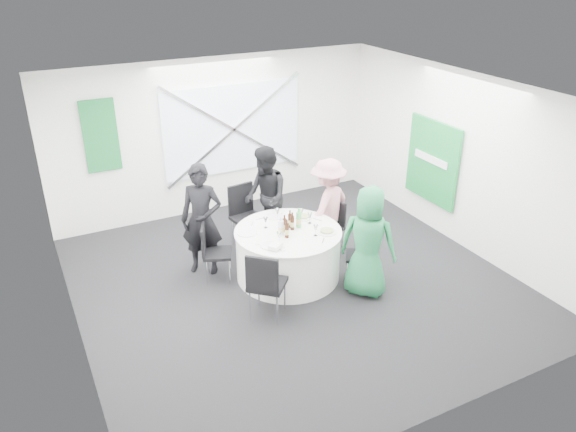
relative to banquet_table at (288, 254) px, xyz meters
name	(u,v)px	position (x,y,z in m)	size (l,w,h in m)	color
floor	(294,282)	(0.00, -0.20, -0.38)	(6.00, 6.00, 0.00)	black
ceiling	(295,93)	(0.00, -0.20, 2.42)	(6.00, 6.00, 0.00)	silver
wall_back	(217,136)	(0.00, 2.80, 1.02)	(6.00, 6.00, 0.00)	white
wall_front	(444,309)	(0.00, -3.20, 1.02)	(6.00, 6.00, 0.00)	white
wall_left	(63,243)	(-3.00, -0.20, 1.02)	(6.00, 6.00, 0.00)	white
wall_right	(462,161)	(3.00, -0.20, 1.02)	(6.00, 6.00, 0.00)	white
window_panel	(233,129)	(0.30, 2.76, 1.12)	(2.60, 0.03, 1.60)	silver
window_brace_a	(234,129)	(0.30, 2.72, 1.12)	(0.05, 0.05, 3.16)	silver
window_brace_b	(234,129)	(0.30, 2.72, 1.12)	(0.05, 0.05, 3.16)	silver
green_banner	(101,136)	(-2.00, 2.75, 1.32)	(0.55, 0.04, 1.20)	#156C38
green_sign	(432,162)	(2.94, 0.40, 0.82)	(0.05, 1.20, 1.40)	#19893A
banquet_table	(288,254)	(0.00, 0.00, 0.00)	(1.56, 1.56, 0.76)	white
chair_back	(245,211)	(-0.16, 1.20, 0.23)	(0.53, 0.54, 1.04)	black
chair_back_left	(212,248)	(-1.02, 0.44, 0.13)	(0.53, 0.53, 0.88)	black
chair_back_right	(332,223)	(1.00, 0.40, 0.10)	(0.50, 0.49, 0.83)	black
chair_front_right	(364,252)	(0.93, -0.61, 0.10)	(0.52, 0.52, 0.83)	black
chair_front_left	(265,281)	(-0.75, -0.82, 0.21)	(0.64, 0.64, 1.00)	black
person_man_back_left	(202,220)	(-1.05, 0.73, 0.47)	(0.62, 0.41, 1.71)	black
person_man_back	(266,197)	(0.15, 1.08, 0.45)	(0.81, 0.45, 1.67)	black
person_woman_pink	(328,206)	(0.94, 0.46, 0.39)	(1.00, 0.46, 1.55)	pink
person_woman_green	(368,242)	(0.78, -0.88, 0.43)	(0.79, 0.51, 1.62)	#217C47
plate_back	(274,216)	(0.03, 0.52, 0.39)	(0.26, 0.26, 0.01)	white
plate_back_left	(247,233)	(-0.55, 0.21, 0.39)	(0.29, 0.29, 0.01)	white
plate_back_right	(304,217)	(0.41, 0.28, 0.40)	(0.26, 0.26, 0.04)	white
plate_front_right	(327,231)	(0.48, -0.29, 0.40)	(0.29, 0.29, 0.04)	white
plate_front_left	(269,246)	(-0.43, -0.28, 0.39)	(0.25, 0.25, 0.01)	white
napkin	(276,246)	(-0.39, -0.39, 0.42)	(0.20, 0.13, 0.06)	white
beer_bottle_a	(284,225)	(-0.05, 0.01, 0.48)	(0.06, 0.06, 0.26)	#37170A
beer_bottle_b	(290,221)	(0.08, 0.09, 0.48)	(0.06, 0.06, 0.27)	#37170A
beer_bottle_c	(292,223)	(0.08, 0.02, 0.48)	(0.06, 0.06, 0.27)	#37170A
beer_bottle_d	(287,231)	(-0.11, -0.17, 0.49)	(0.06, 0.06, 0.28)	#37170A
green_water_bottle	(299,220)	(0.19, 0.04, 0.50)	(0.08, 0.08, 0.30)	green
clear_water_bottle	(281,228)	(-0.15, -0.07, 0.49)	(0.08, 0.08, 0.29)	silver
wine_glass_a	(310,216)	(0.40, 0.08, 0.50)	(0.07, 0.07, 0.17)	white
wine_glass_b	(279,235)	(-0.27, -0.26, 0.50)	(0.07, 0.07, 0.17)	white
wine_glass_c	(277,212)	(0.04, 0.42, 0.50)	(0.07, 0.07, 0.17)	white
wine_glass_d	(301,212)	(0.35, 0.25, 0.50)	(0.07, 0.07, 0.17)	white
wine_glass_e	(266,220)	(-0.24, 0.24, 0.50)	(0.07, 0.07, 0.17)	white
wine_glass_f	(316,228)	(0.28, -0.31, 0.50)	(0.07, 0.07, 0.17)	white
fork_a	(252,224)	(-0.36, 0.45, 0.38)	(0.01, 0.15, 0.01)	silver
knife_a	(249,235)	(-0.56, 0.14, 0.38)	(0.01, 0.15, 0.01)	silver
fork_b	(318,220)	(0.56, 0.12, 0.38)	(0.01, 0.15, 0.01)	silver
knife_b	(301,215)	(0.43, 0.38, 0.38)	(0.01, 0.15, 0.01)	silver
fork_c	(280,214)	(0.14, 0.56, 0.38)	(0.01, 0.15, 0.01)	silver
knife_c	(260,219)	(-0.19, 0.54, 0.38)	(0.01, 0.15, 0.01)	silver
fork_d	(323,241)	(0.30, -0.49, 0.38)	(0.01, 0.15, 0.01)	silver
knife_d	(328,230)	(0.52, -0.24, 0.38)	(0.01, 0.15, 0.01)	silver
fork_e	(261,245)	(-0.53, -0.22, 0.38)	(0.01, 0.15, 0.01)	silver
knife_e	(281,250)	(-0.35, -0.46, 0.38)	(0.01, 0.15, 0.01)	silver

